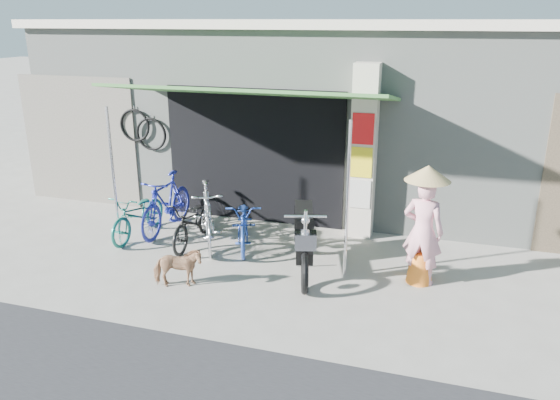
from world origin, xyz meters
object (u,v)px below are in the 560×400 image
(bike_black, at_px, (194,221))
(street_dog, at_px, (178,268))
(bike_navy, at_px, (244,222))
(moped, at_px, (304,237))
(bike_blue, at_px, (166,203))
(bike_silver, at_px, (207,215))
(nun, at_px, (423,226))
(bike_teal, at_px, (139,215))

(bike_black, distance_m, street_dog, 1.59)
(street_dog, bearing_deg, bike_navy, -34.23)
(moped, bearing_deg, bike_blue, 147.94)
(bike_blue, xyz_separation_m, bike_silver, (0.96, -0.35, 0.00))
(bike_blue, relative_size, bike_black, 1.13)
(bike_navy, height_order, nun, nun)
(bike_teal, height_order, bike_silver, bike_silver)
(bike_blue, distance_m, bike_black, 0.83)
(bike_teal, xyz_separation_m, bike_silver, (1.30, 0.04, 0.12))
(bike_blue, bearing_deg, bike_navy, -7.75)
(moped, bearing_deg, nun, -13.36)
(bike_teal, relative_size, bike_silver, 0.89)
(bike_black, height_order, nun, nun)
(bike_silver, height_order, bike_navy, bike_silver)
(bike_black, xyz_separation_m, street_dog, (0.48, -1.51, -0.11))
(bike_blue, xyz_separation_m, nun, (4.50, -0.71, 0.35))
(bike_teal, relative_size, bike_blue, 0.89)
(bike_navy, bearing_deg, moped, -45.39)
(bike_teal, height_order, street_dog, bike_teal)
(nun, bearing_deg, bike_teal, 7.07)
(bike_blue, xyz_separation_m, moped, (2.76, -0.79, -0.00))
(bike_blue, bearing_deg, street_dog, -57.40)
(bike_black, xyz_separation_m, bike_navy, (0.86, 0.17, 0.02))
(bike_blue, bearing_deg, bike_black, -28.45)
(bike_black, xyz_separation_m, moped, (2.04, -0.40, 0.12))
(bike_black, bearing_deg, bike_navy, 8.98)
(bike_teal, xyz_separation_m, bike_navy, (1.92, 0.16, 0.01))
(bike_navy, xyz_separation_m, street_dog, (-0.38, -1.68, -0.12))
(bike_black, distance_m, bike_silver, 0.27)
(bike_silver, bearing_deg, bike_blue, 133.01)
(bike_silver, xyz_separation_m, bike_navy, (0.62, 0.13, -0.10))
(bike_black, height_order, bike_navy, bike_navy)
(bike_silver, distance_m, bike_navy, 0.64)
(bike_navy, bearing_deg, bike_teal, 165.01)
(bike_silver, bearing_deg, bike_navy, -15.11)
(bike_teal, bearing_deg, nun, -2.07)
(bike_blue, height_order, street_dog, bike_blue)
(nun, bearing_deg, street_dog, 30.82)
(bike_teal, height_order, moped, moped)
(bike_black, xyz_separation_m, nun, (3.77, -0.31, 0.47))
(bike_blue, xyz_separation_m, bike_navy, (1.58, -0.23, -0.10))
(bike_teal, bearing_deg, bike_blue, 50.67)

